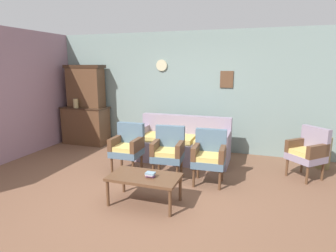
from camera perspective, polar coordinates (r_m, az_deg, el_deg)
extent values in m
plane|color=brown|center=(4.50, -5.20, -13.53)|extent=(7.68, 7.68, 0.00)
cube|color=gray|center=(6.57, 3.85, 6.91)|extent=(6.40, 0.06, 2.70)
cube|color=brown|center=(6.34, 11.78, 9.22)|extent=(0.28, 0.02, 0.36)
cylinder|color=beige|center=(6.68, -1.29, 12.18)|extent=(0.26, 0.03, 0.26)
cube|color=brown|center=(7.43, -16.24, 0.03)|extent=(1.10, 0.52, 0.90)
cube|color=#342115|center=(7.35, -16.45, 3.58)|extent=(1.16, 0.55, 0.03)
cube|color=brown|center=(7.36, -16.32, 7.45)|extent=(0.90, 0.36, 0.95)
cube|color=#342115|center=(7.34, -16.57, 11.45)|extent=(0.99, 0.38, 0.08)
cylinder|color=tan|center=(7.26, -18.14, 4.38)|extent=(0.13, 0.13, 0.22)
cube|color=gray|center=(5.90, 2.75, -4.98)|extent=(1.95, 0.81, 0.42)
cube|color=gray|center=(6.08, 3.60, -0.08)|extent=(1.94, 0.17, 0.48)
cube|color=gray|center=(5.65, 11.54, -2.53)|extent=(0.16, 0.80, 0.24)
cube|color=gray|center=(6.10, -5.31, -1.23)|extent=(0.16, 0.80, 0.24)
cube|color=tan|center=(5.67, 8.20, -3.07)|extent=(0.51, 0.56, 0.10)
cube|color=tan|center=(5.79, 2.66, -2.64)|extent=(0.51, 0.56, 0.10)
cube|color=tan|center=(5.96, -2.60, -2.20)|extent=(0.51, 0.56, 0.10)
cube|color=slate|center=(5.25, -8.36, -5.33)|extent=(0.52, 0.48, 0.12)
cube|color=tan|center=(5.21, -8.49, -4.44)|extent=(0.44, 0.41, 0.10)
cube|color=slate|center=(5.35, -7.51, -1.76)|extent=(0.52, 0.10, 0.46)
cube|color=brown|center=(5.11, -6.21, -3.77)|extent=(0.08, 0.48, 0.22)
cube|color=brown|center=(5.31, -10.55, -3.32)|extent=(0.08, 0.48, 0.22)
cylinder|color=brown|center=(5.08, -7.10, -8.55)|extent=(0.04, 0.04, 0.32)
cylinder|color=brown|center=(5.26, -11.28, -7.94)|extent=(0.04, 0.04, 0.32)
cylinder|color=brown|center=(5.40, -5.38, -7.22)|extent=(0.04, 0.04, 0.32)
cylinder|color=brown|center=(5.57, -9.37, -6.71)|extent=(0.04, 0.04, 0.32)
cube|color=slate|center=(4.95, -0.07, -6.30)|extent=(0.56, 0.52, 0.12)
cube|color=tan|center=(4.90, -0.13, -5.37)|extent=(0.48, 0.45, 0.10)
cube|color=slate|center=(5.05, 0.46, -2.48)|extent=(0.53, 0.15, 0.46)
cube|color=brown|center=(4.85, 2.46, -4.58)|extent=(0.12, 0.49, 0.22)
cube|color=brown|center=(4.95, -2.55, -4.24)|extent=(0.12, 0.49, 0.22)
cylinder|color=brown|center=(4.81, 1.86, -9.66)|extent=(0.04, 0.04, 0.32)
cylinder|color=brown|center=(4.90, -3.01, -9.23)|extent=(0.04, 0.04, 0.32)
cylinder|color=brown|center=(5.16, 2.72, -8.13)|extent=(0.04, 0.04, 0.32)
cylinder|color=brown|center=(5.25, -1.83, -7.77)|extent=(0.04, 0.04, 0.32)
cube|color=slate|center=(4.74, 8.22, -7.26)|extent=(0.54, 0.50, 0.12)
cube|color=tan|center=(4.70, 8.22, -6.30)|extent=(0.46, 0.42, 0.10)
cube|color=slate|center=(4.85, 8.66, -3.26)|extent=(0.52, 0.12, 0.46)
cube|color=brown|center=(4.67, 10.97, -5.49)|extent=(0.10, 0.48, 0.22)
cube|color=brown|center=(4.72, 5.63, -5.10)|extent=(0.10, 0.48, 0.22)
cylinder|color=brown|center=(4.62, 10.41, -10.79)|extent=(0.04, 0.04, 0.32)
cylinder|color=brown|center=(4.68, 5.21, -10.35)|extent=(0.04, 0.04, 0.32)
cylinder|color=brown|center=(4.98, 10.89, -9.12)|extent=(0.04, 0.04, 0.32)
cylinder|color=brown|center=(5.03, 6.06, -8.74)|extent=(0.04, 0.04, 0.32)
cube|color=gray|center=(5.49, 26.06, -5.71)|extent=(0.71, 0.71, 0.12)
cube|color=tan|center=(5.45, 26.02, -4.85)|extent=(0.60, 0.60, 0.10)
cube|color=gray|center=(5.57, 27.64, -2.52)|extent=(0.43, 0.44, 0.46)
cube|color=brown|center=(5.31, 28.07, -4.55)|extent=(0.40, 0.39, 0.22)
cube|color=brown|center=(5.57, 24.48, -3.48)|extent=(0.40, 0.39, 0.22)
cylinder|color=brown|center=(5.29, 26.30, -8.90)|extent=(0.04, 0.04, 0.32)
cylinder|color=brown|center=(5.54, 22.91, -7.66)|extent=(0.04, 0.04, 0.32)
cylinder|color=brown|center=(5.58, 28.77, -8.08)|extent=(0.04, 0.04, 0.32)
cylinder|color=brown|center=(5.82, 25.44, -6.95)|extent=(0.04, 0.04, 0.32)
cube|color=brown|center=(4.07, -4.79, -10.24)|extent=(1.00, 0.56, 0.04)
cylinder|color=brown|center=(4.53, -8.97, -10.80)|extent=(0.04, 0.04, 0.38)
cylinder|color=brown|center=(4.22, 2.49, -12.48)|extent=(0.04, 0.04, 0.38)
cylinder|color=brown|center=(4.15, -12.08, -13.16)|extent=(0.04, 0.04, 0.38)
cylinder|color=brown|center=(3.80, 0.41, -15.35)|extent=(0.04, 0.04, 0.38)
cube|color=#7F4788|center=(4.01, -3.57, -10.02)|extent=(0.11, 0.08, 0.03)
cube|color=#B897A4|center=(4.00, -3.65, -9.77)|extent=(0.11, 0.11, 0.02)
cube|color=#718FA2|center=(3.99, -3.59, -9.51)|extent=(0.13, 0.10, 0.03)
cylinder|color=olive|center=(6.19, 28.96, -4.76)|extent=(0.25, 0.25, 0.61)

